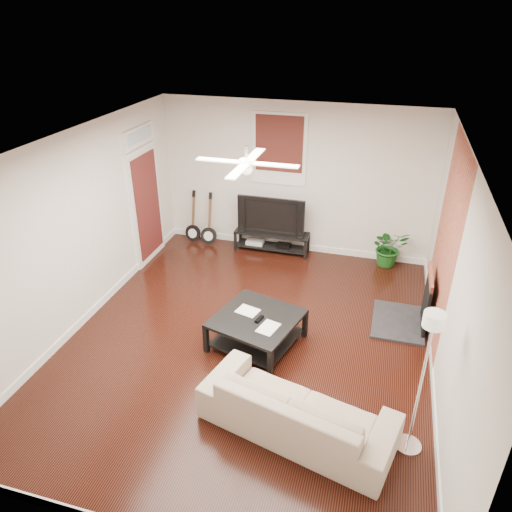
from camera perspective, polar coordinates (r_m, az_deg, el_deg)
The scene contains 14 objects.
room at distance 6.20m, azimuth -1.01°, elevation 0.37°, with size 5.01×6.01×2.81m.
brick_accent at distance 6.94m, azimuth 21.63°, elevation 1.43°, with size 0.02×2.20×2.80m, color #AF4A38.
fireplace at distance 7.35m, azimuth 18.14°, elevation -4.84°, with size 0.80×1.10×0.92m, color black.
window_back at distance 8.76m, azimuth 2.77°, elevation 12.56°, with size 1.00×0.06×1.30m, color #3C1910.
door_left at distance 8.77m, azimuth -13.00°, elevation 7.08°, with size 0.08×1.00×2.50m, color white.
tv_stand at distance 9.22m, azimuth 1.89°, elevation 1.74°, with size 1.42×0.38×0.40m, color black.
tv at distance 9.00m, azimuth 1.98°, elevation 5.02°, with size 1.27×0.17×0.73m, color black.
coffee_table at distance 6.75m, azimuth 0.08°, elevation -8.83°, with size 1.07×1.07×0.45m, color black.
sofa at distance 5.55m, azimuth 4.91°, elevation -17.65°, with size 2.15×0.84×0.63m, color #C9B396.
floor_lamp at distance 5.23m, azimuth 18.97°, elevation -14.32°, with size 0.29×0.29×1.76m, color silver, non-canonical shape.
potted_plant at distance 8.98m, azimuth 15.55°, elevation 1.01°, with size 0.64×0.56×0.71m, color #17531A.
guitar_left at distance 9.54m, azimuth -7.63°, elevation 4.56°, with size 0.32×0.23×1.04m, color black, non-canonical shape.
guitar_right at distance 9.39m, azimuth -5.72°, elevation 4.27°, with size 0.32×0.23×1.04m, color black, non-canonical shape.
ceiling_fan at distance 5.74m, azimuth -1.11°, elevation 11.04°, with size 1.24×1.24×0.32m, color white, non-canonical shape.
Camera 1 is at (1.61, -5.26, 4.27)m, focal length 33.63 mm.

